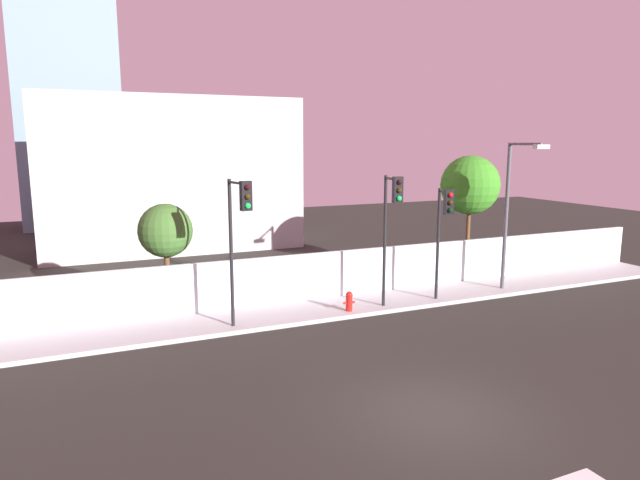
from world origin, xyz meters
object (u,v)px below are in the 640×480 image
at_px(street_lamp_curbside, 511,203).
at_px(roadside_tree_midleft, 470,185).
at_px(traffic_light_center, 239,222).
at_px(traffic_light_right, 444,220).
at_px(fire_hydrant, 349,300).
at_px(roadside_tree_leftmost, 165,231).
at_px(traffic_light_left, 391,214).

relative_size(street_lamp_curbside, roadside_tree_midleft, 1.07).
relative_size(traffic_light_center, traffic_light_right, 1.13).
relative_size(traffic_light_center, street_lamp_curbside, 0.81).
height_order(traffic_light_right, fire_hydrant, traffic_light_right).
distance_m(traffic_light_center, roadside_tree_leftmost, 3.94).
distance_m(traffic_light_center, fire_hydrant, 5.27).
xyz_separation_m(traffic_light_left, traffic_light_center, (-5.62, -0.16, 0.03)).
bearing_deg(roadside_tree_leftmost, traffic_light_left, -24.16).
bearing_deg(street_lamp_curbside, traffic_light_left, -175.87).
bearing_deg(roadside_tree_midleft, roadside_tree_leftmost, 180.00).
bearing_deg(roadside_tree_midleft, traffic_light_center, -163.48).
relative_size(traffic_light_left, fire_hydrant, 6.66).
xyz_separation_m(traffic_light_right, fire_hydrant, (-3.75, 0.37, -2.76)).
xyz_separation_m(traffic_light_right, roadside_tree_leftmost, (-9.69, 3.27, -0.27)).
height_order(traffic_light_left, roadside_tree_midleft, roadside_tree_midleft).
xyz_separation_m(traffic_light_center, traffic_light_right, (7.93, 0.20, -0.40)).
distance_m(traffic_light_left, street_lamp_curbside, 5.88).
bearing_deg(roadside_tree_leftmost, roadside_tree_midleft, 0.00).
bearing_deg(roadside_tree_midleft, traffic_light_right, -139.03).
xyz_separation_m(traffic_light_right, street_lamp_curbside, (3.56, 0.38, 0.45)).
bearing_deg(traffic_light_left, roadside_tree_leftmost, 155.84).
xyz_separation_m(fire_hydrant, roadside_tree_midleft, (7.52, 2.90, 3.73)).
bearing_deg(traffic_light_left, traffic_light_center, -178.39).
height_order(traffic_light_left, traffic_light_right, traffic_light_left).
xyz_separation_m(street_lamp_curbside, fire_hydrant, (-7.31, -0.01, -3.21)).
distance_m(traffic_light_left, fire_hydrant, 3.47).
bearing_deg(traffic_light_center, traffic_light_right, 1.45).
xyz_separation_m(fire_hydrant, roadside_tree_leftmost, (-5.93, 2.90, 2.49)).
bearing_deg(traffic_light_right, fire_hydrant, 174.42).
height_order(traffic_light_left, traffic_light_center, traffic_light_center).
bearing_deg(fire_hydrant, roadside_tree_leftmost, 153.95).
xyz_separation_m(street_lamp_curbside, roadside_tree_midleft, (0.21, 2.89, 0.51)).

